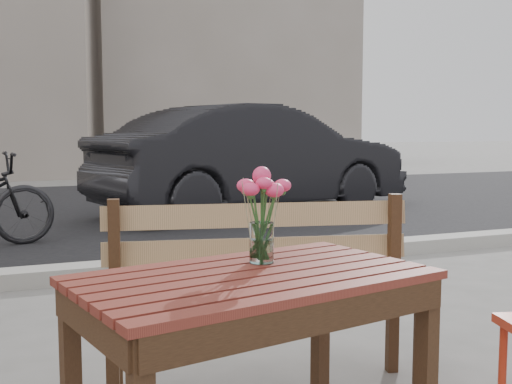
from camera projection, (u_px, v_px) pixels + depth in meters
street at (91, 232)px, 6.76m from camera, size 30.00×8.12×0.12m
backdrop_buildings at (38, 22)px, 15.05m from camera, size 15.50×4.00×8.00m
main_table at (253, 308)px, 2.02m from camera, size 1.19×0.84×0.67m
main_bench at (262, 271)px, 2.75m from camera, size 1.42×0.69×0.85m
main_vase at (262, 203)px, 2.15m from camera, size 0.18×0.18×0.32m
parked_car at (254, 160)px, 8.47m from camera, size 4.52×2.44×1.41m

